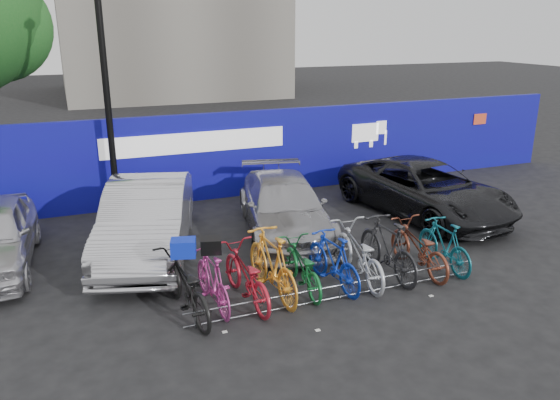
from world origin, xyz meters
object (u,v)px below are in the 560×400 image
bike_8 (418,248)px  bike_2 (246,276)px  bike_7 (388,248)px  bike_9 (444,245)px  lamppost (106,86)px  bike_5 (333,260)px  car_3 (425,189)px  bike_0 (186,286)px  car_1 (147,219)px  bike_6 (358,254)px  car_2 (284,207)px  bike_1 (213,280)px  bike_3 (272,264)px  bike_4 (302,267)px  bike_rack (339,291)px

bike_8 → bike_2: bearing=-0.6°
bike_7 → bike_9: bearing=173.9°
bike_9 → lamppost: bearing=-43.6°
lamppost → bike_5: lamppost is taller
car_3 → bike_5: bearing=-153.4°
bike_0 → car_3: bearing=-165.2°
car_1 → bike_6: car_1 is taller
car_2 → bike_0: 4.14m
bike_0 → lamppost: bearing=-92.0°
bike_0 → bike_1: bearing=-175.9°
bike_1 → bike_3: (1.10, 0.02, 0.10)m
lamppost → bike_6: size_ratio=2.99×
bike_1 → car_2: bearing=-135.0°
bike_0 → bike_1: (0.49, 0.10, -0.03)m
car_2 → bike_3: 3.10m
car_1 → car_3: (6.94, -0.07, -0.09)m
bike_2 → bike_0: bearing=-2.4°
car_1 → bike_9: size_ratio=2.78×
car_3 → bike_2: 6.33m
car_1 → bike_7: car_1 is taller
car_2 → bike_8: car_2 is taller
bike_1 → bike_4: (1.68, 0.02, -0.05)m
bike_5 → bike_4: bearing=-15.0°
bike_rack → bike_0: bearing=169.9°
bike_7 → car_3: bearing=-136.9°
bike_rack → car_1: size_ratio=1.20×
car_2 → bike_4: bearing=-93.6°
bike_6 → bike_9: size_ratio=1.22×
bike_rack → bike_2: size_ratio=2.91×
lamppost → bike_4: (2.73, -5.41, -2.81)m
bike_1 → bike_3: size_ratio=0.84×
car_2 → bike_9: bearing=-41.1°
lamppost → car_2: bearing=-36.8°
car_3 → bike_3: (-5.17, -2.68, -0.08)m
bike_0 → bike_2: size_ratio=1.07×
bike_8 → bike_9: bike_9 is taller
car_1 → bike_6: 4.47m
bike_0 → bike_7: 3.93m
bike_4 → bike_8: 2.45m
bike_8 → bike_9: (0.56, -0.07, 0.01)m
bike_2 → bike_8: (3.54, -0.03, -0.01)m
car_2 → bike_3: bearing=-104.0°
car_3 → bike_3: car_3 is taller
car_1 → car_2: car_1 is taller
car_2 → bike_2: size_ratio=2.33×
bike_4 → bike_8: bike_8 is taller
car_1 → bike_1: bearing=-60.4°
bike_8 → lamppost: bearing=-46.9°
lamppost → bike_8: (5.17, -5.51, -2.77)m
bike_5 → bike_6: bearing=-178.4°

